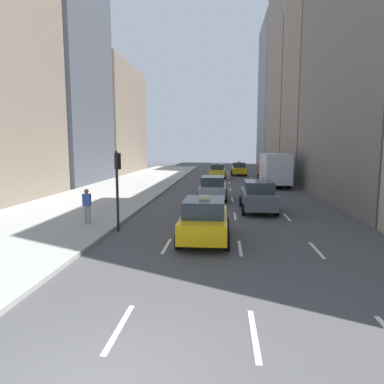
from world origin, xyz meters
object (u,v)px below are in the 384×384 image
at_px(sedan_silver_behind, 258,196).
at_px(box_truck, 273,168).
at_px(taxi_third, 217,171).
at_px(taxi_second, 239,169).
at_px(pedestrian_mid_block, 87,204).
at_px(traffic_light_pole, 118,178).
at_px(taxi_lead, 204,219).
at_px(sedan_black_near, 213,188).

xyz_separation_m(sedan_silver_behind, box_truck, (2.80, 13.72, 0.79)).
bearing_deg(sedan_silver_behind, taxi_third, 97.38).
xyz_separation_m(taxi_second, pedestrian_mid_block, (-8.52, -30.59, 0.19)).
bearing_deg(traffic_light_pole, taxi_lead, -17.15).
distance_m(sedan_black_near, sedan_silver_behind, 5.02).
bearing_deg(sedan_black_near, taxi_lead, -90.00).
bearing_deg(pedestrian_mid_block, taxi_third, 77.75).
bearing_deg(pedestrian_mid_block, sedan_black_near, 57.33).
height_order(sedan_silver_behind, pedestrian_mid_block, sedan_silver_behind).
xyz_separation_m(pedestrian_mid_block, traffic_light_pole, (1.77, -0.75, 1.34)).
height_order(taxi_third, sedan_black_near, taxi_third).
bearing_deg(sedan_black_near, box_truck, 59.60).
height_order(taxi_lead, box_truck, box_truck).
bearing_deg(sedan_black_near, sedan_silver_behind, -56.11).
xyz_separation_m(sedan_black_near, sedan_silver_behind, (2.80, -4.17, 0.05)).
bearing_deg(taxi_second, sedan_black_near, -97.36).
height_order(taxi_second, taxi_third, same).
height_order(box_truck, traffic_light_pole, traffic_light_pole).
xyz_separation_m(taxi_third, box_truck, (5.60, -7.89, 0.83)).
xyz_separation_m(sedan_silver_behind, traffic_light_pole, (-6.75, -5.50, 1.49)).
bearing_deg(taxi_third, traffic_light_pole, -98.29).
relative_size(taxi_second, pedestrian_mid_block, 2.67).
bearing_deg(traffic_light_pole, taxi_second, 77.84).
bearing_deg(pedestrian_mid_block, traffic_light_pole, -22.98).
bearing_deg(taxi_third, sedan_black_near, -90.00).
distance_m(taxi_lead, box_truck, 21.21).
height_order(sedan_silver_behind, box_truck, box_truck).
relative_size(sedan_silver_behind, box_truck, 0.56).
bearing_deg(sedan_silver_behind, sedan_black_near, 123.89).
bearing_deg(taxi_lead, sedan_silver_behind, 67.39).
xyz_separation_m(sedan_black_near, traffic_light_pole, (-3.95, -9.67, 1.54)).
xyz_separation_m(taxi_third, traffic_light_pole, (-3.95, -27.11, 1.53)).
distance_m(taxi_lead, pedestrian_mid_block, 6.05).
height_order(taxi_lead, pedestrian_mid_block, taxi_lead).
bearing_deg(taxi_second, taxi_lead, -94.92).
height_order(pedestrian_mid_block, traffic_light_pole, traffic_light_pole).
distance_m(sedan_silver_behind, box_truck, 14.02).
height_order(taxi_third, box_truck, box_truck).
bearing_deg(taxi_third, taxi_second, 56.47).
bearing_deg(sedan_silver_behind, taxi_second, 90.00).
bearing_deg(taxi_third, pedestrian_mid_block, -102.25).
bearing_deg(box_truck, taxi_second, 103.01).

